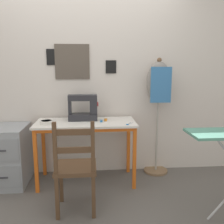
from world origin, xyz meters
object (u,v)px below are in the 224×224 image
Objects in this scene: scissors at (128,124)px; dress_form at (158,90)px; thread_spool_mid_table at (106,120)px; filing_cabinet at (10,155)px; fabric_bowl at (46,122)px; thread_spool_near_machine at (101,121)px; sewing_machine at (85,108)px; wooden_chair at (76,168)px.

dress_form is at bearing 40.58° from scissors.
thread_spool_mid_table reaches higher than filing_cabinet.
thread_spool_near_machine is (0.64, 0.04, -0.01)m from fabric_bowl.
scissors is 2.73× the size of thread_spool_mid_table.
sewing_machine reaches higher than thread_spool_mid_table.
dress_form reaches higher than scissors.
thread_spool_near_machine is 0.03× the size of dress_form.
wooden_chair reaches higher than filing_cabinet.
thread_spool_mid_table is (0.25, -0.10, -0.13)m from sewing_machine.
thread_spool_mid_table is 0.81m from wooden_chair.
scissors is (0.95, -0.09, -0.02)m from fabric_bowl.
wooden_chair reaches higher than thread_spool_mid_table.
wooden_chair is (-0.08, -0.75, -0.47)m from sewing_machine.
filing_cabinet is at bearing 140.81° from wooden_chair.
fabric_bowl is 0.65m from filing_cabinet.
thread_spool_mid_table is 0.05× the size of wooden_chair.
thread_spool_mid_table is 0.03× the size of dress_form.
sewing_machine is 1.07m from filing_cabinet.
thread_spool_near_machine is 0.87m from dress_form.
scissors is 0.08× the size of dress_form.
dress_form reaches higher than thread_spool_mid_table.
sewing_machine reaches higher than wooden_chair.
scissors reaches higher than filing_cabinet.
fabric_bowl and thread_spool_mid_table have the same top height.
thread_spool_mid_table is 0.06× the size of filing_cabinet.
wooden_chair is 1.32× the size of filing_cabinet.
wooden_chair is 1.50m from dress_form.
sewing_machine is 0.51× the size of filing_cabinet.
thread_spool_near_machine is at bearing 158.00° from scissors.
fabric_bowl is 0.64m from thread_spool_near_machine.
sewing_machine is 8.37× the size of thread_spool_mid_table.
filing_cabinet is (-1.17, 0.02, -0.43)m from thread_spool_mid_table.
thread_spool_near_machine is at bearing -136.19° from thread_spool_mid_table.
fabric_bowl is at bearing -13.70° from filing_cabinet.
sewing_machine reaches higher than scissors.
sewing_machine is 3.07× the size of scissors.
dress_form reaches higher than wooden_chair.
sewing_machine is at bearing -173.71° from dress_form.
sewing_machine is 0.39× the size of wooden_chair.
scissors is at bearing -8.11° from filing_cabinet.
wooden_chair is at bearing -116.98° from thread_spool_mid_table.
thread_spool_mid_table is (0.69, 0.09, -0.00)m from fabric_bowl.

